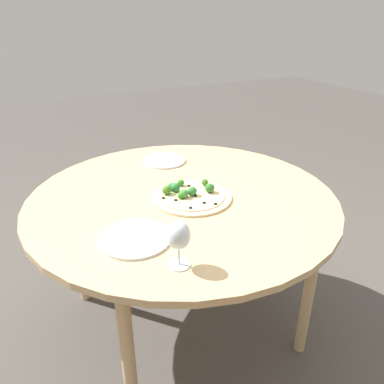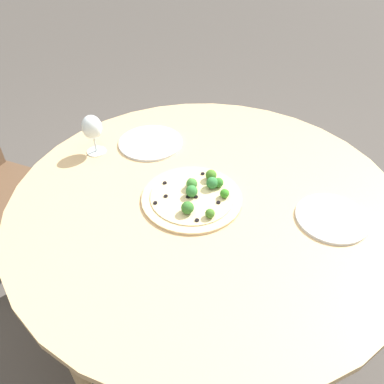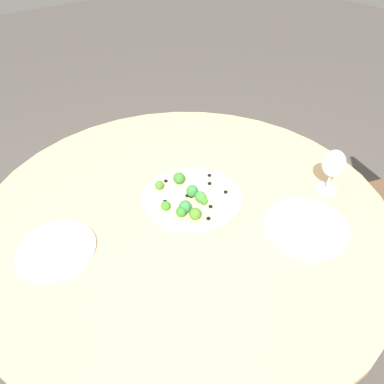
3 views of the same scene
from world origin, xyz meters
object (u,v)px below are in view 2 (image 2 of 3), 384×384
(pizza, at_px, (194,195))
(plate_near, at_px, (151,143))
(plate_far, at_px, (332,218))
(wine_glass, at_px, (92,128))

(pizza, bearing_deg, plate_near, 31.82)
(plate_near, bearing_deg, plate_far, -121.41)
(wine_glass, bearing_deg, pizza, -121.62)
(wine_glass, relative_size, plate_near, 0.62)
(wine_glass, bearing_deg, plate_near, -70.07)
(pizza, height_order, plate_far, pizza)
(plate_near, bearing_deg, wine_glass, 109.93)
(plate_far, bearing_deg, plate_near, 58.59)
(wine_glass, bearing_deg, plate_far, -110.60)
(wine_glass, relative_size, plate_far, 0.70)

